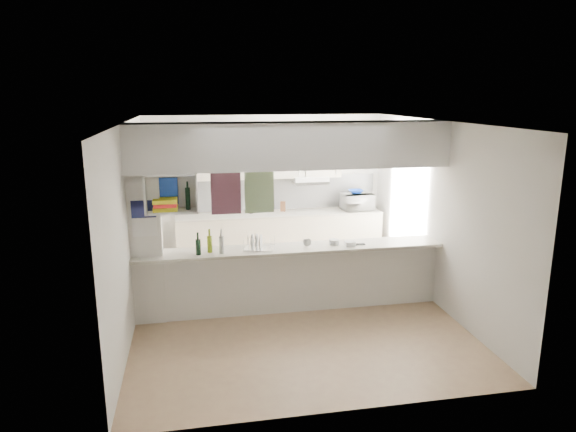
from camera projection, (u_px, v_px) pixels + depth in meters
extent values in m
plane|color=#9D785B|center=(291.00, 310.00, 7.19)|extent=(4.80, 4.80, 0.00)
plane|color=white|center=(291.00, 122.00, 6.58)|extent=(4.80, 4.80, 0.00)
plane|color=silver|center=(266.00, 189.00, 9.18)|extent=(4.20, 0.00, 4.20)
plane|color=silver|center=(129.00, 227.00, 6.51)|extent=(0.00, 4.80, 4.80)
plane|color=silver|center=(437.00, 214.00, 7.26)|extent=(0.00, 4.80, 4.80)
cube|color=silver|center=(291.00, 280.00, 7.08)|extent=(4.20, 0.15, 0.88)
cube|color=#BAB5A4|center=(291.00, 249.00, 6.98)|extent=(4.20, 0.50, 0.04)
cube|color=white|center=(291.00, 145.00, 6.65)|extent=(4.20, 0.50, 0.60)
cube|color=silver|center=(145.00, 227.00, 6.54)|extent=(0.40, 0.18, 2.60)
cube|color=#191E4C|center=(143.00, 209.00, 6.40)|extent=(0.30, 0.01, 0.22)
cube|color=white|center=(145.00, 227.00, 6.45)|extent=(0.30, 0.01, 0.24)
cube|color=black|center=(226.00, 191.00, 6.85)|extent=(0.40, 0.02, 0.62)
cube|color=#1C647E|center=(259.00, 190.00, 6.93)|extent=(0.40, 0.02, 0.62)
cube|color=white|center=(172.00, 211.00, 6.46)|extent=(0.65, 0.35, 0.02)
cube|color=white|center=(170.00, 174.00, 6.35)|extent=(0.65, 0.35, 0.02)
cube|color=white|center=(172.00, 190.00, 6.56)|extent=(0.65, 0.02, 0.50)
cube|color=white|center=(145.00, 193.00, 6.35)|extent=(0.02, 0.35, 0.50)
cube|color=white|center=(197.00, 192.00, 6.46)|extent=(0.02, 0.35, 0.50)
cube|color=gold|center=(166.00, 208.00, 6.44)|extent=(0.30, 0.24, 0.05)
cube|color=red|center=(165.00, 205.00, 6.43)|extent=(0.28, 0.22, 0.05)
cube|color=gold|center=(165.00, 201.00, 6.42)|extent=(0.30, 0.24, 0.05)
cube|color=#0D2F96|center=(168.00, 191.00, 6.52)|extent=(0.26, 0.02, 0.34)
cylinder|color=black|center=(188.00, 199.00, 6.46)|extent=(0.06, 0.06, 0.28)
cube|color=beige|center=(280.00, 238.00, 9.13)|extent=(3.60, 0.60, 0.90)
cube|color=#BAB5A4|center=(280.00, 213.00, 9.02)|extent=(3.60, 0.63, 0.03)
cube|color=silver|center=(277.00, 193.00, 9.22)|extent=(3.60, 0.03, 0.60)
cube|color=beige|center=(267.00, 157.00, 8.88)|extent=(2.62, 0.34, 0.72)
cube|color=white|center=(310.00, 179.00, 9.04)|extent=(0.60, 0.46, 0.12)
cube|color=silver|center=(313.00, 184.00, 8.83)|extent=(0.60, 0.02, 0.05)
imported|color=white|center=(357.00, 202.00, 9.19)|extent=(0.57, 0.42, 0.30)
imported|color=#0D2F96|center=(356.00, 192.00, 9.17)|extent=(0.26, 0.26, 0.06)
cube|color=silver|center=(259.00, 248.00, 6.90)|extent=(0.46, 0.40, 0.01)
cylinder|color=white|center=(252.00, 240.00, 6.89)|extent=(0.07, 0.19, 0.20)
cylinder|color=white|center=(257.00, 241.00, 6.88)|extent=(0.07, 0.19, 0.20)
cylinder|color=white|center=(261.00, 241.00, 6.88)|extent=(0.07, 0.19, 0.20)
imported|color=white|center=(307.00, 243.00, 6.97)|extent=(0.14, 0.14, 0.09)
cylinder|color=black|center=(198.00, 247.00, 6.62)|extent=(0.07, 0.07, 0.21)
cylinder|color=black|center=(198.00, 236.00, 6.59)|extent=(0.03, 0.03, 0.09)
cylinder|color=olive|center=(210.00, 244.00, 6.72)|extent=(0.07, 0.07, 0.22)
cylinder|color=olive|center=(209.00, 233.00, 6.69)|extent=(0.03, 0.03, 0.09)
cylinder|color=silver|center=(222.00, 245.00, 6.67)|extent=(0.07, 0.07, 0.23)
cylinder|color=silver|center=(221.00, 233.00, 6.63)|extent=(0.03, 0.03, 0.09)
cylinder|color=silver|center=(334.00, 242.00, 7.09)|extent=(0.14, 0.14, 0.07)
cube|color=silver|center=(350.00, 244.00, 7.03)|extent=(0.14, 0.10, 0.06)
cube|color=black|center=(360.00, 244.00, 7.10)|extent=(0.14, 0.07, 0.01)
cylinder|color=black|center=(251.00, 209.00, 8.96)|extent=(0.09, 0.09, 0.13)
cube|color=brown|center=(283.00, 206.00, 9.08)|extent=(0.10, 0.09, 0.18)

